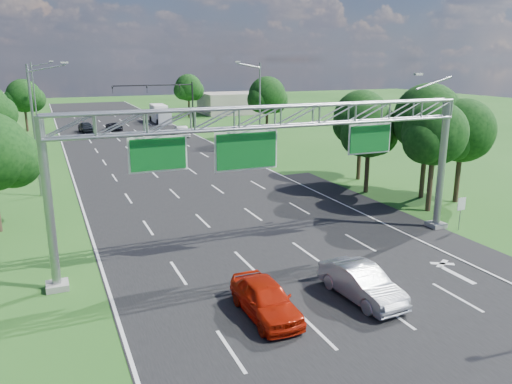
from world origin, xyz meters
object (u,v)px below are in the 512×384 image
traffic_signal (170,94)px  red_coupe (266,299)px  silver_sedan (362,283)px  regulatory_sign (461,207)px  sign_gantry (279,128)px  box_truck (160,114)px

traffic_signal → red_coupe: size_ratio=2.72×
silver_sedan → red_coupe: bearing=172.4°
regulatory_sign → silver_sedan: (-11.00, -5.35, -0.75)m
traffic_signal → regulatory_sign: bearing=-84.8°
silver_sedan → sign_gantry: bearing=95.5°
regulatory_sign → red_coupe: 16.36m
red_coupe → silver_sedan: bearing=-3.7°
regulatory_sign → silver_sedan: size_ratio=0.45×
silver_sedan → box_truck: 67.55m
regulatory_sign → silver_sedan: regulatory_sign is taller
sign_gantry → traffic_signal: sign_gantry is taller
regulatory_sign → sign_gantry: bearing=175.2°
regulatory_sign → traffic_signal: size_ratio=0.17×
regulatory_sign → red_coupe: (-15.54, -5.06, -0.74)m
traffic_signal → red_coupe: bearing=-100.2°
traffic_signal → red_coupe: (-10.62, -59.08, -4.40)m
regulatory_sign → traffic_signal: bearing=95.2°
box_truck → regulatory_sign: bearing=-82.5°
regulatory_sign → traffic_signal: (-4.92, 54.02, 3.66)m
red_coupe → regulatory_sign: bearing=18.0°
regulatory_sign → red_coupe: regulatory_sign is taller
traffic_signal → silver_sedan: (-6.08, -59.37, -4.41)m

